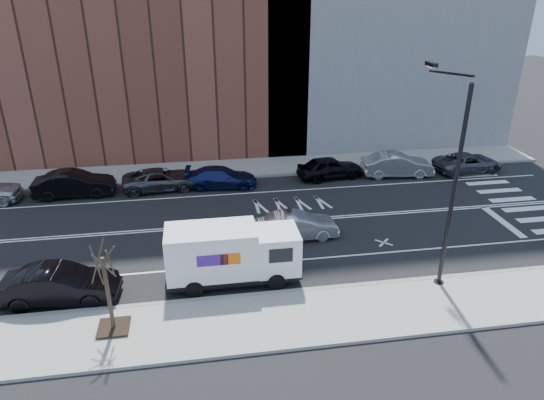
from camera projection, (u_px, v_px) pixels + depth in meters
name	position (u px, v px, depth m)	size (l,w,h in m)	color
ground	(262.00, 223.00, 27.50)	(120.00, 120.00, 0.00)	black
sidewalk_near	(292.00, 319.00, 19.54)	(44.00, 3.60, 0.15)	gray
sidewalk_far	(245.00, 168.00, 35.39)	(44.00, 3.60, 0.15)	gray
curb_near	(284.00, 293.00, 21.16)	(44.00, 0.25, 0.17)	gray
curb_far	(248.00, 177.00, 33.76)	(44.00, 0.25, 0.17)	gray
crosswalk	(519.00, 204.00, 29.79)	(3.00, 14.00, 0.01)	white
road_markings	(262.00, 223.00, 27.50)	(40.00, 8.60, 0.01)	white
bldg_brick	(125.00, 4.00, 35.87)	(26.00, 10.00, 22.00)	brown
streetlight	(450.00, 176.00, 20.19)	(0.44, 4.02, 9.34)	black
street_tree	(109.00, 301.00, 18.33)	(1.20, 1.20, 3.75)	black
fedex_van	(231.00, 254.00, 21.56)	(6.00, 2.16, 2.74)	black
far_parked_b	(74.00, 184.00, 30.62)	(1.73, 4.95, 1.63)	black
far_parked_c	(161.00, 179.00, 31.69)	(2.26, 4.90, 1.36)	#43454A
far_parked_d	(221.00, 177.00, 32.03)	(1.90, 4.68, 1.36)	navy
far_parked_e	(330.00, 168.00, 33.45)	(1.81, 4.49, 1.53)	black
far_parked_f	(397.00, 165.00, 33.83)	(1.71, 4.91, 1.62)	#A1A1A5
far_parked_g	(468.00, 163.00, 34.64)	(2.25, 4.87, 1.35)	#494B50
driving_sedan	(297.00, 226.00, 25.57)	(1.51, 4.34, 1.43)	#B2B2B7
near_parked_rear_a	(60.00, 285.00, 20.44)	(1.68, 4.82, 1.59)	black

